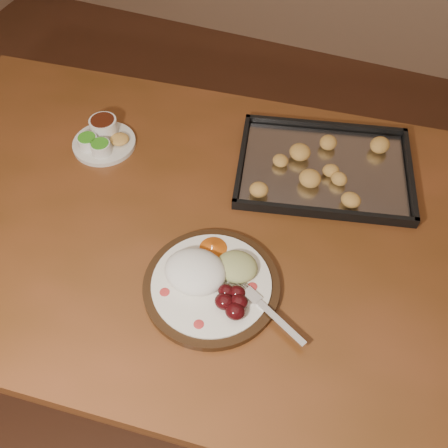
% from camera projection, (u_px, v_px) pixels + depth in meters
% --- Properties ---
extents(ground, '(4.00, 4.00, 0.00)m').
position_uv_depth(ground, '(181.00, 378.00, 1.65)').
color(ground, '#542D1D').
rests_on(ground, ground).
extents(dining_table, '(1.59, 1.05, 0.75)m').
position_uv_depth(dining_table, '(199.00, 245.00, 1.18)').
color(dining_table, brown).
rests_on(dining_table, ground).
extents(dinner_plate, '(0.35, 0.27, 0.06)m').
position_uv_depth(dinner_plate, '(210.00, 280.00, 0.98)').
color(dinner_plate, black).
rests_on(dinner_plate, dining_table).
extents(condiment_saucer, '(0.16, 0.16, 0.05)m').
position_uv_depth(condiment_saucer, '(103.00, 138.00, 1.24)').
color(condiment_saucer, silver).
rests_on(condiment_saucer, dining_table).
extents(baking_tray, '(0.47, 0.39, 0.04)m').
position_uv_depth(baking_tray, '(324.00, 167.00, 1.19)').
color(baking_tray, black).
rests_on(baking_tray, dining_table).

